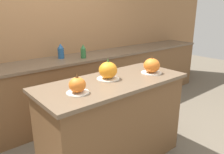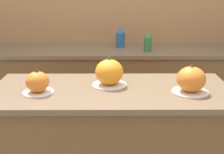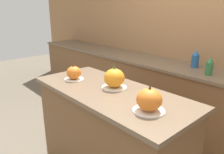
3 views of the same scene
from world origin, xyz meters
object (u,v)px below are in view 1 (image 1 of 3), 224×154
at_px(pumpkin_cake_left, 77,86).
at_px(pumpkin_cake_right, 152,66).
at_px(pumpkin_cake_center, 108,71).
at_px(bottle_short, 83,52).
at_px(bottle_tall, 61,51).

relative_size(pumpkin_cake_left, pumpkin_cake_right, 0.85).
bearing_deg(pumpkin_cake_right, pumpkin_cake_left, -179.77).
height_order(pumpkin_cake_center, bottle_short, pumpkin_cake_center).
bearing_deg(pumpkin_cake_left, bottle_short, 55.39).
bearing_deg(pumpkin_cake_left, bottle_tall, 67.97).
height_order(pumpkin_cake_left, pumpkin_cake_right, pumpkin_cake_right).
bearing_deg(bottle_tall, bottle_short, -35.58).
xyz_separation_m(pumpkin_cake_left, bottle_tall, (0.55, 1.35, 0.03)).
height_order(pumpkin_cake_left, bottle_tall, bottle_tall).
distance_m(pumpkin_cake_left, bottle_short, 1.41).
relative_size(pumpkin_cake_center, bottle_short, 1.15).
xyz_separation_m(pumpkin_cake_left, pumpkin_cake_right, (0.93, 0.00, 0.01)).
distance_m(pumpkin_cake_center, bottle_tall, 1.21).
bearing_deg(bottle_short, pumpkin_cake_left, -124.61).
bearing_deg(pumpkin_cake_center, bottle_tall, 84.77).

